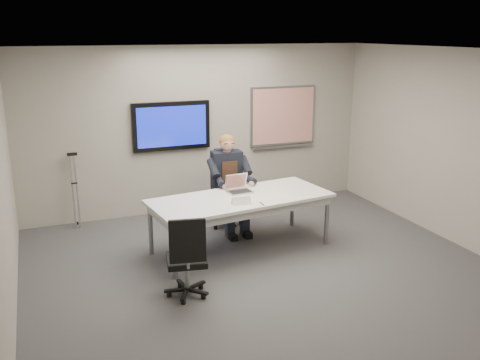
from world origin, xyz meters
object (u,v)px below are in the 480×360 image
object	(u,v)px
seated_person	(231,193)
laptop	(238,187)
office_chair_near	(187,272)
office_chair_far	(226,204)
conference_table	(241,203)

from	to	relation	value
seated_person	laptop	size ratio (longest dim) A/B	4.06
office_chair_near	seated_person	distance (m)	2.25
office_chair_near	laptop	world-z (taller)	office_chair_near
office_chair_far	office_chair_near	distance (m)	2.47
office_chair_far	seated_person	bearing A→B (deg)	-79.87
seated_person	laptop	distance (m)	0.55
conference_table	office_chair_far	world-z (taller)	office_chair_far
conference_table	office_chair_near	world-z (taller)	office_chair_near
laptop	office_chair_near	bearing A→B (deg)	-136.01
office_chair_near	seated_person	xyz separation A→B (m)	(1.24, 1.86, 0.28)
conference_table	seated_person	world-z (taller)	seated_person
laptop	office_chair_far	bearing A→B (deg)	78.31
office_chair_near	laptop	xyz separation A→B (m)	(1.17, 1.37, 0.52)
office_chair_far	laptop	size ratio (longest dim) A/B	3.04
office_chair_far	laptop	xyz separation A→B (m)	(-0.08, -0.76, 0.49)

